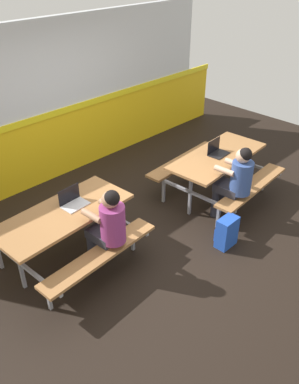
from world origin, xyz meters
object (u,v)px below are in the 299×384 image
(picnic_table_left, at_px, (65,223))
(laptop_dark, at_px, (217,151))
(student_further, at_px, (236,178))
(picnic_table_right, at_px, (217,165))
(student_nearer, at_px, (108,224))
(laptop_silver, at_px, (73,201))
(backpack_dark, at_px, (226,232))

(picnic_table_left, distance_m, laptop_dark, 2.63)
(student_further, relative_size, laptop_dark, 3.63)
(picnic_table_right, relative_size, student_nearer, 1.46)
(laptop_silver, bearing_deg, backpack_dark, -42.24)
(student_further, height_order, laptop_silver, student_further)
(picnic_table_left, xyz_separation_m, laptop_dark, (2.59, -0.39, 0.21))
(picnic_table_right, bearing_deg, laptop_silver, 168.72)
(picnic_table_left, relative_size, laptop_silver, 5.31)
(student_further, xyz_separation_m, laptop_silver, (-2.03, 1.05, 0.08))
(picnic_table_right, distance_m, backpack_dark, 1.30)
(picnic_table_right, height_order, student_further, student_further)
(student_nearer, xyz_separation_m, laptop_silver, (-0.07, 0.59, 0.08))
(laptop_silver, xyz_separation_m, laptop_dark, (2.40, -0.43, 0.00))
(student_further, relative_size, backpack_dark, 2.74)
(laptop_silver, height_order, backpack_dark, laptop_silver)
(student_nearer, distance_m, backpack_dark, 1.67)
(picnic_table_right, height_order, student_nearer, student_nearer)
(laptop_silver, bearing_deg, picnic_table_right, -11.28)
(picnic_table_right, xyz_separation_m, student_further, (-0.35, -0.58, 0.13))
(picnic_table_left, bearing_deg, student_further, -24.33)
(picnic_table_right, xyz_separation_m, laptop_silver, (-2.38, 0.47, 0.21))
(picnic_table_right, xyz_separation_m, laptop_dark, (0.02, 0.04, 0.21))
(laptop_silver, bearing_deg, student_further, -27.44)
(student_nearer, distance_m, laptop_silver, 0.60)
(student_nearer, relative_size, student_further, 1.00)
(backpack_dark, bearing_deg, picnic_table_left, 142.26)
(picnic_table_left, xyz_separation_m, backpack_dark, (1.67, -1.29, -0.36))
(picnic_table_left, bearing_deg, student_nearer, -64.50)
(backpack_dark, bearing_deg, picnic_table_right, 43.83)
(student_nearer, relative_size, laptop_silver, 3.63)
(backpack_dark, bearing_deg, laptop_silver, 137.76)
(picnic_table_left, height_order, student_nearer, student_nearer)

